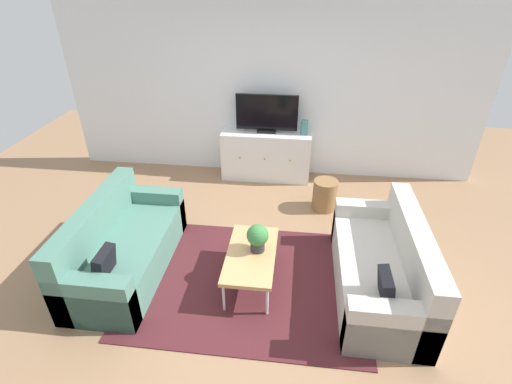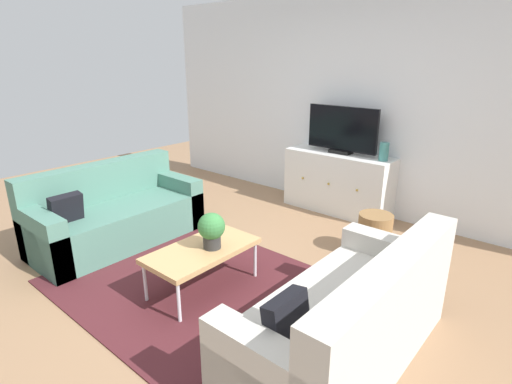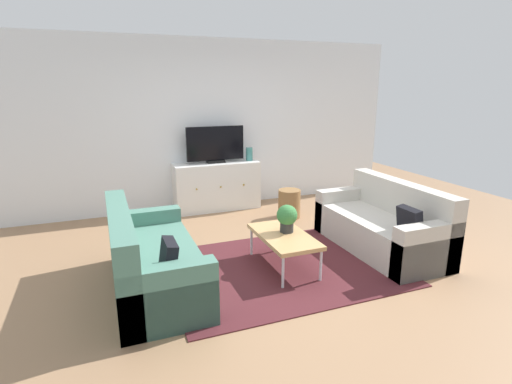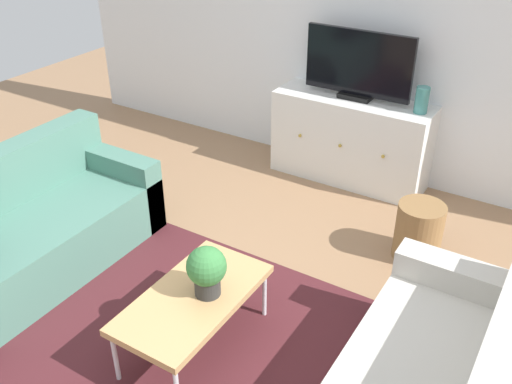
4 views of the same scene
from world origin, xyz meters
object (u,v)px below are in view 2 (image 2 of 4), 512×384
object	(u,v)px
couch_left_side	(113,216)
flat_screen_tv	(342,130)
coffee_table	(202,251)
glass_vase	(384,152)
potted_plant	(212,229)
tv_console	(338,183)
wicker_basket	(374,235)
couch_right_side	(352,325)

from	to	relation	value
couch_left_side	flat_screen_tv	distance (m)	2.88
coffee_table	glass_vase	xyz separation A→B (m)	(0.50, 2.41, 0.52)
potted_plant	tv_console	size ratio (longest dim) A/B	0.23
couch_left_side	wicker_basket	bearing A→B (deg)	33.68
coffee_table	wicker_basket	size ratio (longest dim) A/B	2.20
potted_plant	glass_vase	world-z (taller)	glass_vase
flat_screen_tv	wicker_basket	bearing A→B (deg)	-43.26
potted_plant	glass_vase	size ratio (longest dim) A/B	1.45
wicker_basket	potted_plant	bearing A→B (deg)	-117.19
couch_right_side	glass_vase	size ratio (longest dim) A/B	8.15
tv_console	glass_vase	world-z (taller)	glass_vase
flat_screen_tv	couch_right_side	bearing A→B (deg)	-58.48
wicker_basket	glass_vase	bearing A→B (deg)	112.10
couch_right_side	wicker_basket	xyz separation A→B (m)	(-0.56, 1.54, -0.07)
glass_vase	couch_left_side	bearing A→B (deg)	-129.62
couch_left_side	glass_vase	world-z (taller)	glass_vase
flat_screen_tv	potted_plant	bearing A→B (deg)	-86.72
flat_screen_tv	glass_vase	world-z (taller)	flat_screen_tv
tv_console	glass_vase	distance (m)	0.75
tv_console	glass_vase	size ratio (longest dim) A/B	6.43
flat_screen_tv	glass_vase	xyz separation A→B (m)	(0.57, -0.02, -0.18)
couch_right_side	flat_screen_tv	world-z (taller)	flat_screen_tv
potted_plant	wicker_basket	size ratio (longest dim) A/B	0.71
couch_right_side	flat_screen_tv	distance (m)	2.91
couch_right_side	coffee_table	bearing A→B (deg)	-178.61
couch_right_side	wicker_basket	distance (m)	1.64
tv_console	flat_screen_tv	distance (m)	0.68
coffee_table	potted_plant	bearing A→B (deg)	44.73
tv_console	couch_right_side	bearing A→B (deg)	-58.26
tv_console	glass_vase	xyz separation A→B (m)	(0.57, 0.00, 0.49)
couch_right_side	tv_console	world-z (taller)	couch_right_side
couch_right_side	potted_plant	size ratio (longest dim) A/B	5.63
coffee_table	flat_screen_tv	xyz separation A→B (m)	(-0.07, 2.43, 0.70)
couch_left_side	wicker_basket	world-z (taller)	couch_left_side
coffee_table	glass_vase	world-z (taller)	glass_vase
flat_screen_tv	wicker_basket	world-z (taller)	flat_screen_tv
coffee_table	potted_plant	size ratio (longest dim) A/B	3.08
couch_left_side	coffee_table	xyz separation A→B (m)	(1.47, -0.03, 0.08)
potted_plant	flat_screen_tv	bearing A→B (deg)	93.28
tv_console	wicker_basket	world-z (taller)	tv_console
wicker_basket	tv_console	bearing A→B (deg)	137.42
couch_right_side	flat_screen_tv	xyz separation A→B (m)	(-1.47, 2.39, 0.78)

